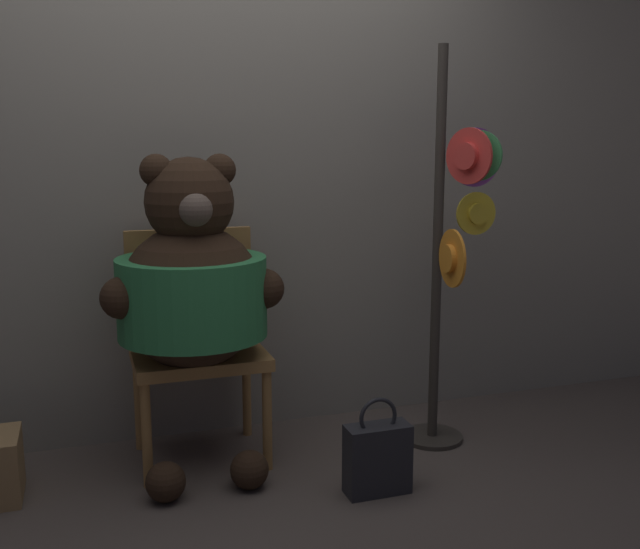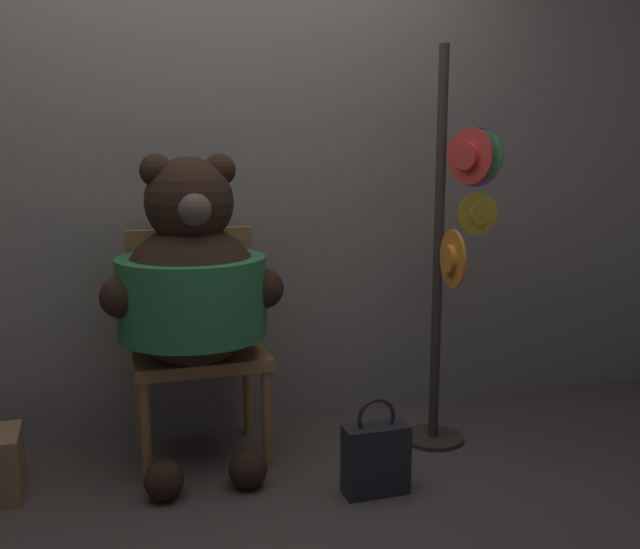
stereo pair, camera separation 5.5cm
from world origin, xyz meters
TOP-DOWN VIEW (x-y plane):
  - ground_plane at (0.00, 0.00)m, footprint 14.00×14.00m
  - wall_back at (0.00, 0.68)m, footprint 8.00×0.10m
  - chair at (-0.12, 0.41)m, footprint 0.55×0.44m
  - teddy_bear at (-0.15, 0.25)m, footprint 0.73×0.64m
  - hat_display_rack at (0.97, 0.14)m, footprint 0.44×0.42m
  - handbag_on_ground at (0.48, -0.20)m, footprint 0.25×0.11m

SIDE VIEW (x-z plane):
  - ground_plane at x=0.00m, z-range 0.00..0.00m
  - handbag_on_ground at x=0.48m, z-range -0.05..0.34m
  - chair at x=-0.12m, z-range 0.05..1.02m
  - teddy_bear at x=-0.15m, z-range 0.12..1.42m
  - hat_display_rack at x=0.97m, z-range 0.05..1.80m
  - wall_back at x=0.00m, z-range 0.00..2.55m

